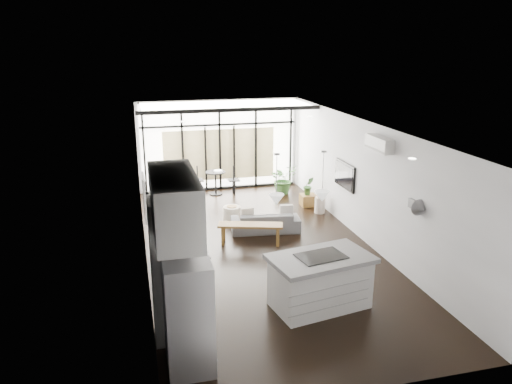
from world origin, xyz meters
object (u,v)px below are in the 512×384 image
fridge (188,314)px  console_bench (250,234)px  milk_can (320,203)px  island (320,281)px  tv (345,175)px  sofa (265,218)px  pouf (232,213)px

fridge → console_bench: fridge is taller
fridge → milk_can: bearing=54.0°
island → console_bench: island is taller
tv → fridge: bearing=-132.7°
console_bench → milk_can: (2.34, 1.63, 0.04)m
console_bench → milk_can: size_ratio=2.66×
console_bench → milk_can: bearing=51.7°
island → sofa: island is taller
sofa → pouf: bearing=-49.0°
sofa → milk_can: bearing=-144.4°
console_bench → island: bearing=-63.5°
island → console_bench: size_ratio=1.17×
tv → sofa: bearing=179.8°
sofa → pouf: sofa is taller
console_bench → tv: (2.58, 0.66, 1.06)m
fridge → sofa: fridge is taller
milk_can → tv: 1.42m
fridge → pouf: bearing=72.9°
milk_can → tv: tv is taller
sofa → pouf: (-0.65, 0.98, -0.15)m
tv → milk_can: bearing=104.2°
milk_can → island: bearing=-111.2°
sofa → pouf: size_ratio=3.66×
island → tv: size_ratio=1.59×
console_bench → tv: 2.87m
milk_can → console_bench: bearing=-145.2°
pouf → milk_can: bearing=-0.5°
console_bench → pouf: (-0.10, 1.65, -0.06)m
island → pouf: 4.76m
fridge → tv: bearing=47.3°
island → milk_can: bearing=58.4°
milk_can → pouf: bearing=179.5°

